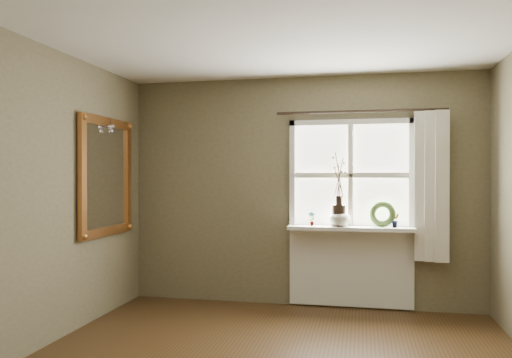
{
  "coord_description": "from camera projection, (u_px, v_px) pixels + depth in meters",
  "views": [
    {
      "loc": [
        0.67,
        -3.41,
        1.47
      ],
      "look_at": [
        -0.38,
        1.55,
        1.44
      ],
      "focal_mm": 35.0,
      "sensor_mm": 36.0,
      "label": 1
    }
  ],
  "objects": [
    {
      "name": "ceiling",
      "position": [
        263.0,
        14.0,
        3.47
      ],
      "size": [
        4.5,
        4.5,
        0.0
      ],
      "primitive_type": "plane",
      "color": "silver",
      "rests_on": "ground"
    },
    {
      "name": "wall_back",
      "position": [
        302.0,
        191.0,
        5.72
      ],
      "size": [
        4.0,
        0.1,
        2.6
      ],
      "primitive_type": "cube",
      "color": "brown",
      "rests_on": "ground"
    },
    {
      "name": "wall_left",
      "position": [
        7.0,
        198.0,
        3.9
      ],
      "size": [
        0.1,
        4.5,
        2.6
      ],
      "primitive_type": "cube",
      "color": "brown",
      "rests_on": "ground"
    },
    {
      "name": "wall_front",
      "position": [
        83.0,
        245.0,
        1.22
      ],
      "size": [
        4.0,
        0.1,
        2.6
      ],
      "primitive_type": "cube",
      "color": "brown",
      "rests_on": "ground"
    },
    {
      "name": "window_frame",
      "position": [
        351.0,
        175.0,
        5.54
      ],
      "size": [
        1.36,
        0.06,
        1.24
      ],
      "color": "silver",
      "rests_on": "wall_back"
    },
    {
      "name": "window_sill",
      "position": [
        350.0,
        228.0,
        5.43
      ],
      "size": [
        1.36,
        0.26,
        0.04
      ],
      "primitive_type": "cube",
      "color": "silver",
      "rests_on": "wall_back"
    },
    {
      "name": "window_apron",
      "position": [
        351.0,
        267.0,
        5.55
      ],
      "size": [
        1.36,
        0.04,
        0.88
      ],
      "primitive_type": "cube",
      "color": "silver",
      "rests_on": "ground"
    },
    {
      "name": "dark_jug",
      "position": [
        339.0,
        215.0,
        5.46
      ],
      "size": [
        0.17,
        0.17,
        0.24
      ],
      "primitive_type": "cylinder",
      "rotation": [
        0.0,
        0.0,
        -0.08
      ],
      "color": "black",
      "rests_on": "window_sill"
    },
    {
      "name": "cream_vase",
      "position": [
        340.0,
        216.0,
        5.46
      ],
      "size": [
        0.27,
        0.27,
        0.23
      ],
      "primitive_type": "imported",
      "rotation": [
        0.0,
        0.0,
        -0.25
      ],
      "color": "beige",
      "rests_on": "window_sill"
    },
    {
      "name": "wreath",
      "position": [
        382.0,
        217.0,
        5.4
      ],
      "size": [
        0.31,
        0.2,
        0.29
      ],
      "primitive_type": "torus",
      "rotation": [
        1.36,
        0.0,
        -0.28
      ],
      "color": "#364C21",
      "rests_on": "window_sill"
    },
    {
      "name": "potted_plant_left",
      "position": [
        312.0,
        218.0,
        5.52
      ],
      "size": [
        0.09,
        0.07,
        0.16
      ],
      "primitive_type": "imported",
      "rotation": [
        0.0,
        0.0,
        0.19
      ],
      "color": "#364C21",
      "rests_on": "window_sill"
    },
    {
      "name": "potted_plant_right",
      "position": [
        395.0,
        220.0,
        5.34
      ],
      "size": [
        0.11,
        0.1,
        0.15
      ],
      "primitive_type": "imported",
      "rotation": [
        0.0,
        0.0,
        0.43
      ],
      "color": "#364C21",
      "rests_on": "window_sill"
    },
    {
      "name": "curtain",
      "position": [
        431.0,
        186.0,
        5.27
      ],
      "size": [
        0.36,
        0.12,
        1.59
      ],
      "primitive_type": "cube",
      "color": "beige",
      "rests_on": "wall_back"
    },
    {
      "name": "curtain_rod",
      "position": [
        360.0,
        111.0,
        5.46
      ],
      "size": [
        1.84,
        0.03,
        0.03
      ],
      "primitive_type": "cylinder",
      "rotation": [
        0.0,
        1.57,
        0.0
      ],
      "color": "black",
      "rests_on": "wall_back"
    },
    {
      "name": "gilt_mirror",
      "position": [
        107.0,
        176.0,
        5.25
      ],
      "size": [
        0.1,
        1.04,
        1.24
      ],
      "color": "white",
      "rests_on": "wall_left"
    }
  ]
}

